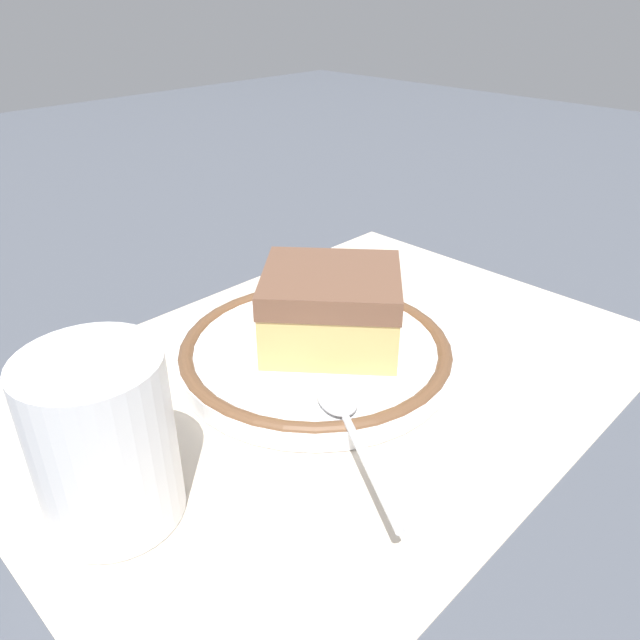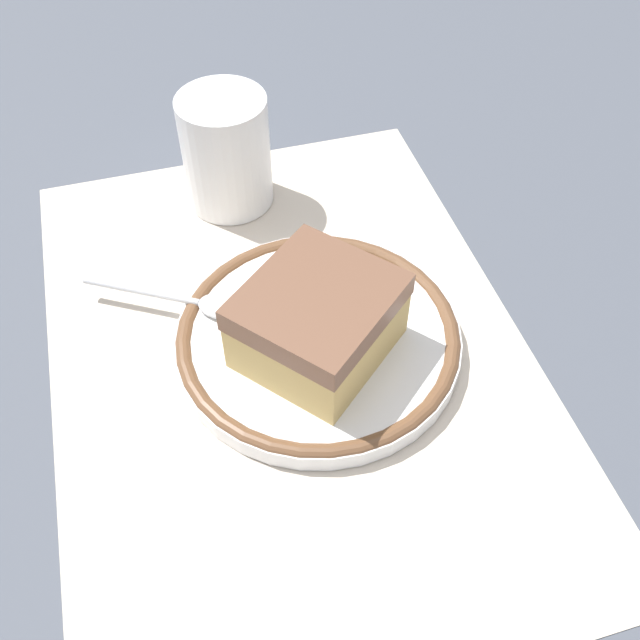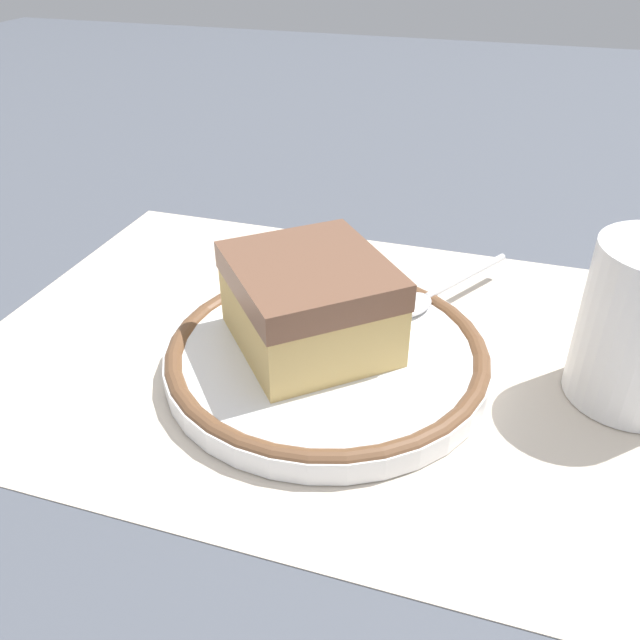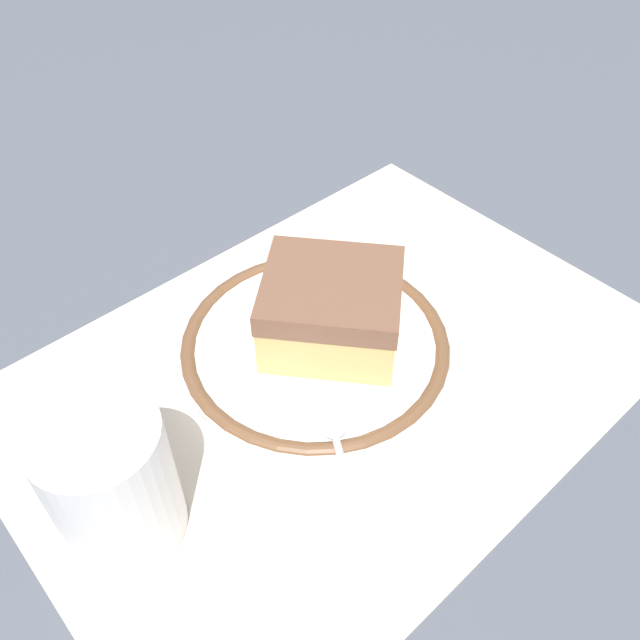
{
  "view_description": "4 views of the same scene",
  "coord_description": "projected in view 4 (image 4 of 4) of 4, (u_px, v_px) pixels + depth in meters",
  "views": [
    {
      "loc": [
        0.27,
        0.25,
        0.26
      ],
      "look_at": [
        -0.0,
        -0.02,
        0.04
      ],
      "focal_mm": 34.24,
      "sensor_mm": 36.0,
      "label": 1
    },
    {
      "loc": [
        -0.32,
        0.07,
        0.42
      ],
      "look_at": [
        -0.0,
        -0.02,
        0.04
      ],
      "focal_mm": 40.73,
      "sensor_mm": 36.0,
      "label": 2
    },
    {
      "loc": [
        0.1,
        -0.34,
        0.25
      ],
      "look_at": [
        -0.0,
        -0.02,
        0.04
      ],
      "focal_mm": 36.5,
      "sensor_mm": 36.0,
      "label": 3
    },
    {
      "loc": [
        0.23,
        0.24,
        0.39
      ],
      "look_at": [
        -0.0,
        -0.02,
        0.04
      ],
      "focal_mm": 37.51,
      "sensor_mm": 36.0,
      "label": 4
    }
  ],
  "objects": [
    {
      "name": "spoon",
      "position": [
        335.0,
        434.0,
        0.44
      ],
      "size": [
        0.08,
        0.12,
        0.01
      ],
      "color": "silver",
      "rests_on": "plate"
    },
    {
      "name": "ground_plane",
      "position": [
        334.0,
        371.0,
        0.51
      ],
      "size": [
        2.4,
        2.4,
        0.0
      ],
      "primitive_type": "plane",
      "color": "#4C515B"
    },
    {
      "name": "placemat",
      "position": [
        334.0,
        370.0,
        0.51
      ],
      "size": [
        0.48,
        0.34,
        0.0
      ],
      "primitive_type": "cube",
      "color": "beige",
      "rests_on": "ground_plane"
    },
    {
      "name": "cake_slice",
      "position": [
        331.0,
        309.0,
        0.49
      ],
      "size": [
        0.13,
        0.13,
        0.06
      ],
      "color": "#DBB76B",
      "rests_on": "plate"
    },
    {
      "name": "plate",
      "position": [
        320.0,
        343.0,
        0.51
      ],
      "size": [
        0.21,
        0.21,
        0.02
      ],
      "color": "white",
      "rests_on": "placemat"
    },
    {
      "name": "cup",
      "position": [
        114.0,
        488.0,
        0.39
      ],
      "size": [
        0.07,
        0.07,
        0.1
      ],
      "color": "white",
      "rests_on": "placemat"
    }
  ]
}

